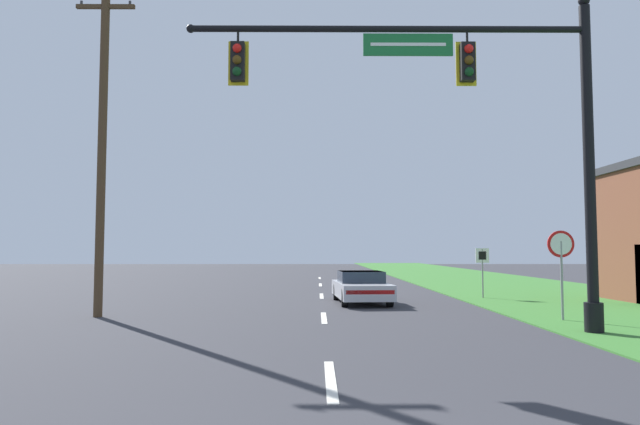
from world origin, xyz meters
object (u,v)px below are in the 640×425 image
object	(u,v)px
car_ahead	(361,287)
route_sign_post	(482,261)
signal_mast	(490,123)
utility_pole_near	(102,139)
stop_sign	(561,255)

from	to	relation	value
car_ahead	route_sign_post	xyz separation A→B (m)	(5.17, 1.94, 0.92)
signal_mast	car_ahead	distance (m)	9.49
car_ahead	utility_pole_near	bearing A→B (deg)	-151.57
route_sign_post	utility_pole_near	bearing A→B (deg)	-154.50
signal_mast	stop_sign	xyz separation A→B (m)	(2.68, 2.40, -3.22)
signal_mast	stop_sign	bearing A→B (deg)	41.75
car_ahead	route_sign_post	world-z (taller)	route_sign_post
car_ahead	utility_pole_near	xyz separation A→B (m)	(-8.22, -4.45, 4.76)
stop_sign	route_sign_post	xyz separation A→B (m)	(-0.05, 7.51, -0.34)
signal_mast	utility_pole_near	bearing A→B (deg)	161.86
stop_sign	utility_pole_near	size ratio (longest dim) A/B	0.24
stop_sign	signal_mast	bearing A→B (deg)	-138.25
signal_mast	car_ahead	bearing A→B (deg)	107.63
route_sign_post	car_ahead	bearing A→B (deg)	-159.48
route_sign_post	utility_pole_near	distance (m)	15.32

